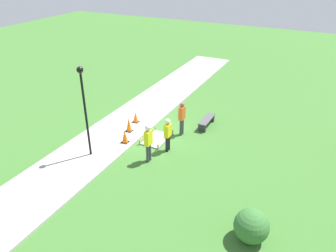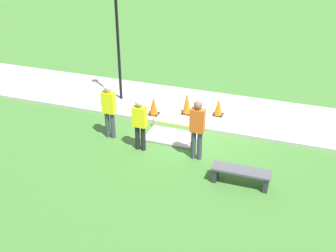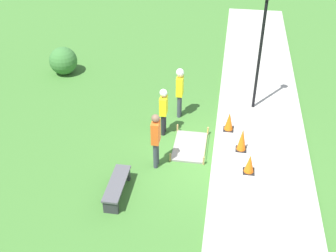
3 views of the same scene
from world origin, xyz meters
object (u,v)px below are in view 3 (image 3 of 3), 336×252
at_px(park_bench, 117,186).
at_px(lamppost_near, 262,36).
at_px(bystander_in_orange_shirt, 156,137).
at_px(worker_assistant, 180,88).
at_px(traffic_cone_sidewalk_edge, 229,121).
at_px(traffic_cone_far_patch, 242,140).
at_px(traffic_cone_near_patch, 250,164).
at_px(worker_supervisor, 164,108).

distance_m(park_bench, lamppost_near, 6.81).
xyz_separation_m(park_bench, bystander_in_orange_shirt, (1.43, -0.82, 0.72)).
bearing_deg(park_bench, worker_assistant, -14.80).
height_order(traffic_cone_sidewalk_edge, bystander_in_orange_shirt, bystander_in_orange_shirt).
bearing_deg(traffic_cone_far_patch, bystander_in_orange_shirt, 112.81).
xyz_separation_m(traffic_cone_sidewalk_edge, lamppost_near, (1.61, -0.82, 2.38)).
distance_m(bystander_in_orange_shirt, lamppost_near, 5.02).
bearing_deg(lamppost_near, park_bench, 144.09).
bearing_deg(traffic_cone_near_patch, park_bench, 111.99).
bearing_deg(traffic_cone_far_patch, park_bench, 126.72).
height_order(traffic_cone_near_patch, bystander_in_orange_shirt, bystander_in_orange_shirt).
height_order(traffic_cone_sidewalk_edge, worker_supervisor, worker_supervisor).
bearing_deg(traffic_cone_far_patch, traffic_cone_sidewalk_edge, 22.56).
distance_m(park_bench, worker_supervisor, 3.29).
xyz_separation_m(traffic_cone_near_patch, lamppost_near, (3.70, -0.15, 2.40)).
xyz_separation_m(worker_supervisor, bystander_in_orange_shirt, (-1.70, -0.06, 0.05)).
height_order(park_bench, bystander_in_orange_shirt, bystander_in_orange_shirt).
distance_m(traffic_cone_far_patch, park_bench, 4.16).
height_order(park_bench, worker_assistant, worker_assistant).
bearing_deg(traffic_cone_near_patch, worker_assistant, 40.45).
height_order(traffic_cone_near_patch, traffic_cone_sidewalk_edge, traffic_cone_sidewalk_edge).
bearing_deg(park_bench, traffic_cone_sidewalk_edge, -39.38).
bearing_deg(worker_supervisor, traffic_cone_near_patch, -121.08).
distance_m(traffic_cone_sidewalk_edge, bystander_in_orange_shirt, 3.01).
bearing_deg(bystander_in_orange_shirt, traffic_cone_sidewalk_edge, -44.63).
bearing_deg(traffic_cone_near_patch, bystander_in_orange_shirt, 90.19).
bearing_deg(worker_assistant, lamppost_near, -71.92).
bearing_deg(traffic_cone_near_patch, traffic_cone_sidewalk_edge, 17.78).
distance_m(traffic_cone_near_patch, bystander_in_orange_shirt, 2.81).
height_order(traffic_cone_far_patch, lamppost_near, lamppost_near).
xyz_separation_m(park_bench, worker_assistant, (4.29, -1.13, 0.79)).
xyz_separation_m(worker_supervisor, worker_assistant, (1.16, -0.37, 0.13)).
xyz_separation_m(traffic_cone_near_patch, bystander_in_orange_shirt, (-0.01, 2.74, 0.63)).
height_order(traffic_cone_near_patch, worker_assistant, worker_assistant).
bearing_deg(bystander_in_orange_shirt, worker_supervisor, 2.02).
bearing_deg(traffic_cone_sidewalk_edge, bystander_in_orange_shirt, 135.37).
distance_m(worker_supervisor, bystander_in_orange_shirt, 1.70).
xyz_separation_m(traffic_cone_far_patch, traffic_cone_sidewalk_edge, (1.04, 0.43, -0.05)).
height_order(worker_assistant, bystander_in_orange_shirt, worker_assistant).
relative_size(park_bench, worker_supervisor, 0.91).
bearing_deg(bystander_in_orange_shirt, lamppost_near, -37.99).
relative_size(traffic_cone_sidewalk_edge, bystander_in_orange_shirt, 0.37).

